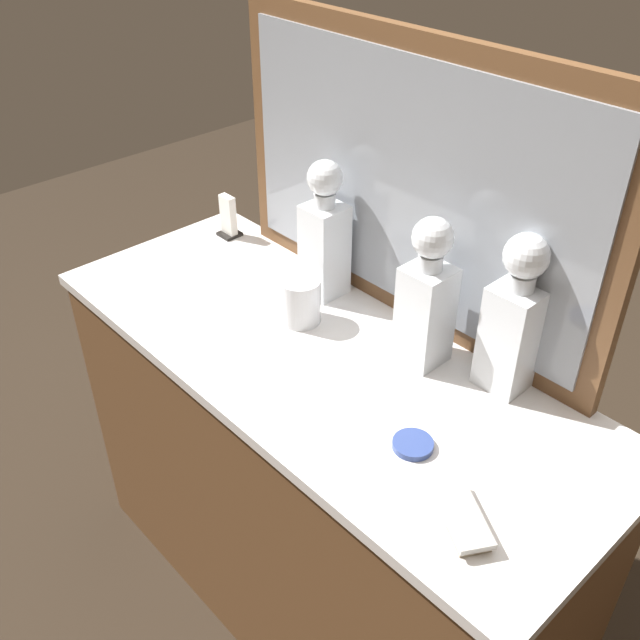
# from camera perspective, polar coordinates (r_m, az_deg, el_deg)

# --- Properties ---
(ground_plane) EXTENTS (6.00, 6.00, 0.00)m
(ground_plane) POSITION_cam_1_polar(r_m,az_deg,el_deg) (2.04, -0.00, -20.87)
(ground_plane) COLOR #2D2319
(dresser) EXTENTS (1.28, 0.51, 0.81)m
(dresser) POSITION_cam_1_polar(r_m,az_deg,el_deg) (1.72, -0.00, -13.30)
(dresser) COLOR brown
(dresser) RESTS_ON ground_plane
(dresser_mirror) EXTENTS (0.94, 0.03, 0.59)m
(dresser_mirror) POSITION_cam_1_polar(r_m,az_deg,el_deg) (1.44, 7.01, 10.63)
(dresser_mirror) COLOR brown
(dresser_mirror) RESTS_ON dresser
(crystal_decanter_right) EXTENTS (0.09, 0.09, 0.31)m
(crystal_decanter_right) POSITION_cam_1_polar(r_m,az_deg,el_deg) (1.37, 8.43, 1.12)
(crystal_decanter_right) COLOR white
(crystal_decanter_right) RESTS_ON dresser
(crystal_decanter_front) EXTENTS (0.09, 0.09, 0.32)m
(crystal_decanter_front) POSITION_cam_1_polar(r_m,az_deg,el_deg) (1.34, 15.11, -0.55)
(crystal_decanter_front) COLOR white
(crystal_decanter_front) RESTS_ON dresser
(crystal_decanter_far_left) EXTENTS (0.08, 0.08, 0.31)m
(crystal_decanter_far_left) POSITION_cam_1_polar(r_m,az_deg,el_deg) (1.56, 0.36, 6.28)
(crystal_decanter_far_left) COLOR white
(crystal_decanter_far_left) RESTS_ON dresser
(crystal_tumbler_center) EXTENTS (0.09, 0.09, 0.10)m
(crystal_tumbler_center) POSITION_cam_1_polar(r_m,az_deg,el_deg) (1.51, -1.58, 1.45)
(crystal_tumbler_center) COLOR white
(crystal_tumbler_center) RESTS_ON dresser
(silver_brush_center) EXTENTS (0.14, 0.12, 0.02)m
(silver_brush_center) POSITION_cam_1_polar(r_m,az_deg,el_deg) (1.15, 11.21, -15.17)
(silver_brush_center) COLOR #B7A88C
(silver_brush_center) RESTS_ON dresser
(porcelain_dish) EXTENTS (0.07, 0.07, 0.01)m
(porcelain_dish) POSITION_cam_1_polar(r_m,az_deg,el_deg) (1.25, 7.41, -9.81)
(porcelain_dish) COLOR #33478C
(porcelain_dish) RESTS_ON dresser
(napkin_holder) EXTENTS (0.05, 0.05, 0.11)m
(napkin_holder) POSITION_cam_1_polar(r_m,az_deg,el_deg) (1.85, -7.30, 7.97)
(napkin_holder) COLOR black
(napkin_holder) RESTS_ON dresser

